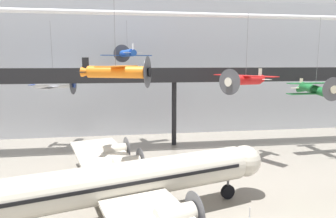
{
  "coord_description": "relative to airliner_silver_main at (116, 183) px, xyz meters",
  "views": [
    {
      "loc": [
        -7.41,
        -17.03,
        12.3
      ],
      "look_at": [
        -3.38,
        9.62,
        8.05
      ],
      "focal_mm": 32.0,
      "sensor_mm": 36.0,
      "label": 1
    }
  ],
  "objects": [
    {
      "name": "hangar_back_wall",
      "position": [
        8.08,
        29.86,
        8.01
      ],
      "size": [
        140.0,
        3.0,
        22.53
      ],
      "color": "silver",
      "rests_on": "ground"
    },
    {
      "name": "mezzanine_walkway",
      "position": [
        8.08,
        20.22,
        6.55
      ],
      "size": [
        110.0,
        3.2,
        11.52
      ],
      "color": "black",
      "rests_on": "ground"
    },
    {
      "name": "ceiling_truss_beam",
      "position": [
        8.08,
        17.79,
        15.17
      ],
      "size": [
        120.0,
        0.6,
        0.6
      ],
      "color": "silver"
    },
    {
      "name": "airliner_silver_main",
      "position": [
        0.0,
        0.0,
        0.0
      ],
      "size": [
        26.79,
        31.05,
        8.87
      ],
      "rotation": [
        0.0,
        0.0,
        0.27
      ],
      "color": "beige",
      "rests_on": "ground"
    },
    {
      "name": "suspended_plane_red_highwing",
      "position": [
        15.55,
        13.05,
        6.91
      ],
      "size": [
        7.2,
        7.94,
        9.51
      ],
      "rotation": [
        0.0,
        0.0,
        3.7
      ],
      "color": "red"
    },
    {
      "name": "suspended_plane_white_twin",
      "position": [
        -9.11,
        22.95,
        5.84
      ],
      "size": [
        6.37,
        7.72,
        10.24
      ],
      "rotation": [
        0.0,
        0.0,
        6.09
      ],
      "color": "silver"
    },
    {
      "name": "suspended_plane_orange_highwing",
      "position": [
        0.02,
        7.95,
        8.14
      ],
      "size": [
        7.28,
        8.57,
        8.25
      ],
      "rotation": [
        0.0,
        0.0,
        5.96
      ],
      "color": "orange"
    },
    {
      "name": "suspended_plane_green_biplane",
      "position": [
        25.89,
        14.32,
        5.46
      ],
      "size": [
        8.3,
        6.79,
        10.4
      ],
      "rotation": [
        0.0,
        0.0,
        4.78
      ],
      "color": "#1E6B33"
    },
    {
      "name": "suspended_plane_blue_trainer",
      "position": [
        1.41,
        22.07,
        10.26
      ],
      "size": [
        7.43,
        6.23,
        5.87
      ],
      "rotation": [
        0.0,
        0.0,
        1.84
      ],
      "color": "#1E4CAD"
    },
    {
      "name": "stanchion_barrier",
      "position": [
        10.3,
        -1.09,
        -2.93
      ],
      "size": [
        0.36,
        0.36,
        1.08
      ],
      "color": "#B2B5BA",
      "rests_on": "ground"
    }
  ]
}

